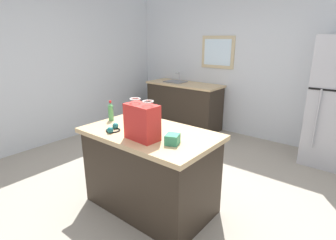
% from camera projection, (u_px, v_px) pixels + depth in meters
% --- Properties ---
extents(ground, '(6.50, 6.50, 0.00)m').
position_uv_depth(ground, '(170.00, 195.00, 3.17)').
color(ground, '#9E9384').
extents(back_wall, '(5.42, 0.13, 2.69)m').
position_uv_depth(back_wall, '(259.00, 64.00, 4.66)').
color(back_wall, silver).
rests_on(back_wall, ground).
extents(left_wall, '(0.10, 5.07, 2.69)m').
position_uv_depth(left_wall, '(42.00, 66.00, 4.38)').
color(left_wall, silver).
rests_on(left_wall, ground).
extents(kitchen_island, '(1.39, 0.84, 0.88)m').
position_uv_depth(kitchen_island, '(150.00, 170.00, 2.84)').
color(kitchen_island, '#33281E').
rests_on(kitchen_island, ground).
extents(sink_counter, '(1.54, 0.61, 1.10)m').
position_uv_depth(sink_counter, '(184.00, 105.00, 5.46)').
color(sink_counter, '#33281E').
rests_on(sink_counter, ground).
extents(shopping_bag, '(0.33, 0.21, 0.38)m').
position_uv_depth(shopping_bag, '(142.00, 122.00, 2.46)').
color(shopping_bag, red).
rests_on(shopping_bag, kitchen_island).
extents(small_box, '(0.16, 0.16, 0.09)m').
position_uv_depth(small_box, '(172.00, 139.00, 2.38)').
color(small_box, '#388E66').
rests_on(small_box, kitchen_island).
extents(bottle, '(0.06, 0.06, 0.23)m').
position_uv_depth(bottle, '(111.00, 112.00, 3.04)').
color(bottle, '#4C9956').
rests_on(bottle, kitchen_island).
extents(ear_defenders, '(0.20, 0.20, 0.06)m').
position_uv_depth(ear_defenders, '(113.00, 129.00, 2.72)').
color(ear_defenders, black).
rests_on(ear_defenders, kitchen_island).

